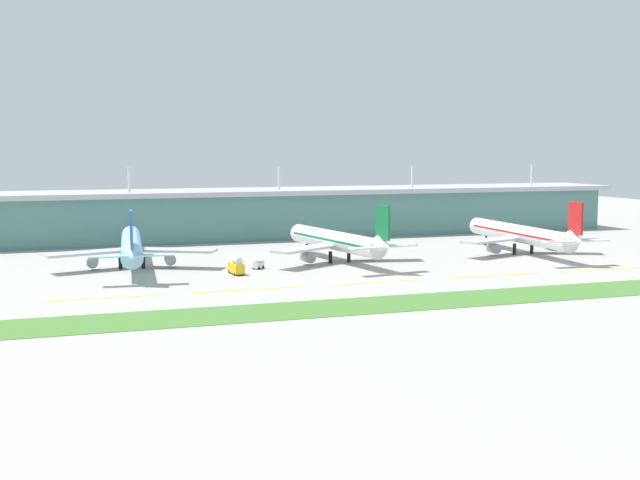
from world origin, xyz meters
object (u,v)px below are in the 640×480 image
Objects in this scene: fuel_truck at (236,266)px; baggage_cart at (258,265)px; airliner_far at (521,234)px; airliner_near at (131,246)px; airliner_middle at (337,241)px.

baggage_cart is (8.12, 7.73, -1.00)m from fuel_truck.
airliner_near is at bearing 176.31° from airliner_far.
fuel_truck is 11.25m from baggage_cart.
airliner_far is 9.21× the size of fuel_truck.
airliner_middle reaches higher than baggage_cart.
airliner_far is (124.18, -8.01, 0.00)m from airliner_near.
airliner_far is 17.89× the size of baggage_cart.
airliner_near is 17.87× the size of baggage_cart.
airliner_near is 9.20× the size of fuel_truck.
airliner_near is at bearing 173.09° from airliner_middle.
airliner_far is 98.98m from fuel_truck.
airliner_middle is 27.26m from baggage_cart.
airliner_middle is (60.35, -7.31, -0.01)m from airliner_near.
baggage_cart is at bearing 43.60° from fuel_truck.
airliner_near is 33.73m from fuel_truck.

